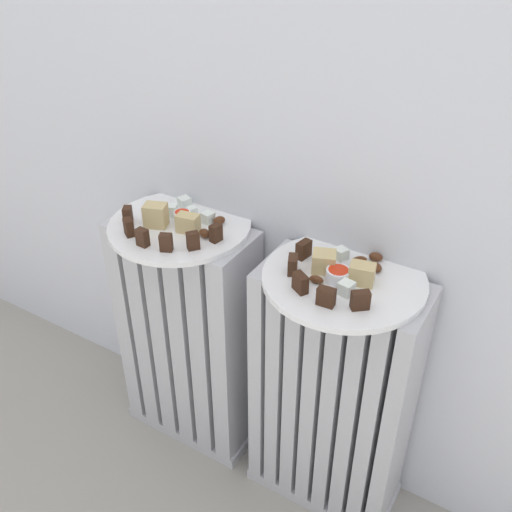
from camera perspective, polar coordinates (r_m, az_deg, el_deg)
The scene contains 35 objects.
radiator_left at distance 1.43m, azimuth -6.66°, elevation -8.07°, with size 0.34×0.16×0.62m.
radiator_right at distance 1.29m, azimuth 7.54°, elevation -13.85°, with size 0.34×0.16×0.62m.
plate_left at distance 1.24m, azimuth -7.60°, elevation 3.03°, with size 0.31×0.31×0.01m, color white.
plate_right at distance 1.08m, azimuth 8.76°, elevation -2.25°, with size 0.31×0.31×0.01m, color white.
dark_cake_slice_left_0 at distance 1.25m, azimuth -12.67°, elevation 4.00°, with size 0.02×0.02×0.04m, color #382114.
dark_cake_slice_left_1 at distance 1.21m, azimuth -12.56°, elevation 2.80°, with size 0.02×0.02×0.04m, color #382114.
dark_cake_slice_left_2 at distance 1.16m, azimuth -11.25°, elevation 1.82°, with size 0.02×0.02×0.04m, color #382114.
dark_cake_slice_left_3 at distance 1.14m, azimuth -8.96°, elevation 1.34°, with size 0.02×0.02×0.04m, color #382114.
dark_cake_slice_left_4 at distance 1.14m, azimuth -6.30°, elevation 1.52°, with size 0.02×0.02×0.04m, color #382114.
dark_cake_slice_left_5 at distance 1.16m, azimuth -4.02°, elevation 2.31°, with size 0.02×0.02×0.04m, color #382114.
marble_cake_slice_left_0 at distance 1.20m, azimuth -6.80°, elevation 3.25°, with size 0.05×0.03×0.04m, color tan.
marble_cake_slice_left_1 at distance 1.23m, azimuth -9.96°, elevation 4.01°, with size 0.05×0.04×0.05m, color tan.
turkish_delight_left_0 at distance 1.23m, azimuth -4.82°, elevation 3.85°, with size 0.02×0.02×0.02m, color white.
turkish_delight_left_1 at distance 1.27m, azimuth -8.40°, elevation 4.55°, with size 0.02×0.02×0.02m, color white.
turkish_delight_left_2 at distance 1.26m, azimuth -6.39°, elevation 4.48°, with size 0.02×0.02×0.02m, color white.
turkish_delight_left_3 at distance 1.29m, azimuth -7.15°, elevation 5.30°, with size 0.02×0.02×0.02m, color white.
medjool_date_left_0 at distance 1.18m, azimuth -5.14°, elevation 2.27°, with size 0.03×0.02×0.02m, color #4C2814.
medjool_date_left_1 at distance 1.29m, azimuth -9.34°, elevation 4.89°, with size 0.02×0.02×0.02m, color #4C2814.
medjool_date_left_2 at distance 1.22m, azimuth -3.68°, elevation 3.55°, with size 0.03×0.02×0.02m, color #4C2814.
jam_bowl_left at distance 1.23m, azimuth -7.35°, elevation 3.91°, with size 0.04×0.04×0.03m.
dark_cake_slice_right_0 at distance 1.11m, azimuth 4.77°, elevation 0.66°, with size 0.03×0.02×0.03m, color #382114.
dark_cake_slice_right_1 at distance 1.06m, azimuth 3.67°, elevation -0.88°, with size 0.03×0.02×0.03m, color #382114.
dark_cake_slice_right_2 at distance 1.02m, azimuth 4.44°, elevation -2.68°, with size 0.03×0.02×0.03m, color #382114.
dark_cake_slice_right_3 at distance 0.99m, azimuth 7.00°, elevation -4.05°, with size 0.03×0.02×0.03m, color #382114.
dark_cake_slice_right_4 at distance 0.99m, azimuth 10.35°, elevation -4.35°, with size 0.03×0.02×0.03m, color #382114.
marble_cake_slice_right_0 at distance 1.08m, azimuth 6.78°, elevation -0.56°, with size 0.04×0.04×0.04m, color tan.
marble_cake_slice_right_1 at distance 1.05m, azimuth 10.51°, elevation -1.76°, with size 0.05×0.03×0.04m, color tan.
turkish_delight_right_0 at distance 1.02m, azimuth 8.98°, elevation -3.18°, with size 0.02×0.02×0.02m, color white.
turkish_delight_right_1 at distance 1.12m, azimuth 8.46°, elevation 0.22°, with size 0.02×0.02×0.02m, color white.
medjool_date_right_0 at distance 1.12m, azimuth 11.85°, elevation -0.08°, with size 0.03×0.02×0.02m, color #4C2814.
medjool_date_right_1 at distance 1.11m, azimuth 10.27°, elevation -0.41°, with size 0.03×0.02×0.01m, color #4C2814.
medjool_date_right_2 at distance 1.05m, azimuth 6.04°, elevation -2.34°, with size 0.03×0.02×0.01m, color #4C2814.
medjool_date_right_3 at distance 1.10m, azimuth 11.95°, elevation -1.15°, with size 0.03×0.02×0.01m, color #4C2814.
jam_bowl_right at distance 1.05m, azimuth 8.17°, elevation -1.85°, with size 0.04×0.04×0.03m.
fork at distance 1.08m, azimuth 8.55°, elevation -1.65°, with size 0.03×0.09×0.00m.
Camera 1 is at (0.50, -0.55, 1.24)m, focal length 40.14 mm.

